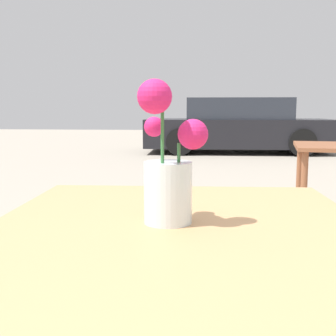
{
  "coord_description": "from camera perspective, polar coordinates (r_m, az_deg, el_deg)",
  "views": [
    {
      "loc": [
        0.06,
        -0.85,
        1.0
      ],
      "look_at": [
        -0.02,
        0.02,
        0.87
      ],
      "focal_mm": 45.0,
      "sensor_mm": 36.0,
      "label": 1
    }
  ],
  "objects": [
    {
      "name": "table_front",
      "position": [
        0.92,
        1.35,
        -14.26
      ],
      "size": [
        0.84,
        0.94,
        0.76
      ],
      "color": "tan",
      "rests_on": "ground_plane"
    },
    {
      "name": "flower_vase",
      "position": [
        0.88,
        0.03,
        -1.16
      ],
      "size": [
        0.14,
        0.15,
        0.3
      ],
      "color": "silver",
      "rests_on": "table_front"
    },
    {
      "name": "parked_car",
      "position": [
        10.03,
        9.38,
        5.53
      ],
      "size": [
        4.28,
        1.81,
        1.26
      ],
      "color": "black",
      "rests_on": "ground_plane"
    }
  ]
}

